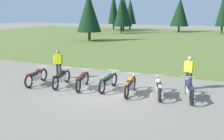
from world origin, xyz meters
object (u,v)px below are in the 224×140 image
object	(u,v)px
motorcycle_navy	(189,90)
rider_checking_bike	(189,71)
motorcycle_cream	(159,87)
rider_near_row_end	(59,63)
motorcycle_british_green	(108,81)
motorcycle_red	(37,76)
motorcycle_orange	(130,85)
motorcycle_maroon	(83,80)
motorcycle_black	(62,78)

from	to	relation	value
motorcycle_navy	rider_checking_bike	size ratio (longest dim) A/B	1.23
motorcycle_cream	rider_near_row_end	xyz separation A→B (m)	(-6.01, 0.80, 0.51)
motorcycle_british_green	motorcycle_navy	world-z (taller)	same
motorcycle_british_green	rider_checking_bike	size ratio (longest dim) A/B	1.26
motorcycle_red	motorcycle_orange	bearing A→B (deg)	4.92
motorcycle_british_green	motorcycle_orange	bearing A→B (deg)	-9.98
motorcycle_british_green	motorcycle_navy	xyz separation A→B (m)	(3.83, 0.13, 0.00)
motorcycle_british_green	motorcycle_orange	size ratio (longest dim) A/B	1.00
motorcycle_cream	rider_near_row_end	bearing A→B (deg)	172.42
motorcycle_cream	motorcycle_navy	bearing A→B (deg)	6.84
motorcycle_maroon	motorcycle_black	bearing A→B (deg)	-175.83
motorcycle_orange	motorcycle_navy	bearing A→B (deg)	7.62
motorcycle_cream	rider_checking_bike	distance (m)	2.09
motorcycle_maroon	rider_near_row_end	distance (m)	2.53
motorcycle_cream	motorcycle_navy	world-z (taller)	same
motorcycle_cream	motorcycle_black	bearing A→B (deg)	-175.51
motorcycle_british_green	motorcycle_orange	xyz separation A→B (m)	(1.22, -0.21, 0.00)
motorcycle_red	motorcycle_maroon	size ratio (longest dim) A/B	1.01
motorcycle_british_green	motorcycle_red	bearing A→B (deg)	-170.48
motorcycle_orange	motorcycle_navy	world-z (taller)	same
motorcycle_black	rider_checking_bike	distance (m)	6.48
motorcycle_red	motorcycle_orange	distance (m)	5.15
motorcycle_maroon	motorcycle_orange	bearing A→B (deg)	2.61
rider_checking_bike	rider_near_row_end	xyz separation A→B (m)	(-7.12, -0.89, 0.00)
motorcycle_red	motorcycle_navy	size ratio (longest dim) A/B	1.02
motorcycle_black	motorcycle_orange	size ratio (longest dim) A/B	0.99
motorcycle_black	motorcycle_cream	world-z (taller)	same
motorcycle_maroon	motorcycle_orange	world-z (taller)	same
motorcycle_red	motorcycle_british_green	distance (m)	3.97
rider_near_row_end	motorcycle_red	bearing A→B (deg)	-106.14
motorcycle_black	rider_near_row_end	xyz separation A→B (m)	(-1.01, 1.19, 0.51)
motorcycle_maroon	rider_near_row_end	bearing A→B (deg)	153.51
motorcycle_orange	motorcycle_cream	size ratio (longest dim) A/B	1.03
motorcycle_maroon	motorcycle_cream	world-z (taller)	same
rider_checking_bike	rider_near_row_end	bearing A→B (deg)	-172.89
motorcycle_black	motorcycle_orange	xyz separation A→B (m)	(3.70, 0.20, 0.00)
motorcycle_black	motorcycle_navy	size ratio (longest dim) A/B	1.01
motorcycle_orange	motorcycle_navy	xyz separation A→B (m)	(2.61, 0.35, 0.00)
motorcycle_red	motorcycle_cream	bearing A→B (deg)	5.62
motorcycle_orange	rider_checking_bike	size ratio (longest dim) A/B	1.26
motorcycle_black	motorcycle_orange	world-z (taller)	same
rider_near_row_end	motorcycle_black	bearing A→B (deg)	-49.66
motorcycle_black	rider_checking_bike	bearing A→B (deg)	18.80
motorcycle_orange	rider_near_row_end	distance (m)	4.85
motorcycle_maroon	motorcycle_cream	size ratio (longest dim) A/B	1.01
motorcycle_black	rider_near_row_end	size ratio (longest dim) A/B	1.25
motorcycle_red	motorcycle_navy	xyz separation A→B (m)	(7.74, 0.79, 0.00)
motorcycle_cream	rider_checking_bike	bearing A→B (deg)	56.47
motorcycle_cream	rider_near_row_end	world-z (taller)	rider_near_row_end
motorcycle_british_green	rider_near_row_end	distance (m)	3.62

